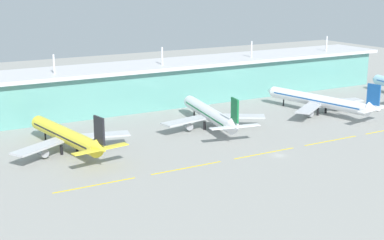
# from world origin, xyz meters

# --- Properties ---
(ground_plane) EXTENTS (600.00, 600.00, 0.00)m
(ground_plane) POSITION_xyz_m (0.00, 0.00, 0.00)
(ground_plane) COLOR gray
(terminal_building) EXTENTS (288.00, 34.00, 30.86)m
(terminal_building) POSITION_xyz_m (-0.00, 101.84, 11.13)
(terminal_building) COLOR #5B9E93
(terminal_building) RESTS_ON ground
(airliner_near_middle) EXTENTS (48.23, 60.08, 18.90)m
(airliner_near_middle) POSITION_xyz_m (-67.62, 43.79, 6.44)
(airliner_near_middle) COLOR yellow
(airliner_near_middle) RESTS_ON ground
(airliner_center) EXTENTS (47.97, 62.76, 18.90)m
(airliner_center) POSITION_xyz_m (-1.66, 46.60, 6.45)
(airliner_center) COLOR silver
(airliner_center) RESTS_ON ground
(airliner_far_middle) EXTENTS (47.91, 66.75, 18.90)m
(airliner_far_middle) POSITION_xyz_m (59.32, 42.98, 6.45)
(airliner_far_middle) COLOR white
(airliner_far_middle) RESTS_ON ground
(taxiway_stripe_west) EXTENTS (28.00, 0.70, 0.04)m
(taxiway_stripe_west) POSITION_xyz_m (-71.00, 4.91, 0.02)
(taxiway_stripe_west) COLOR yellow
(taxiway_stripe_west) RESTS_ON ground
(taxiway_stripe_mid_west) EXTENTS (28.00, 0.70, 0.04)m
(taxiway_stripe_mid_west) POSITION_xyz_m (-37.00, 4.91, 0.02)
(taxiway_stripe_mid_west) COLOR yellow
(taxiway_stripe_mid_west) RESTS_ON ground
(taxiway_stripe_centre) EXTENTS (28.00, 0.70, 0.04)m
(taxiway_stripe_centre) POSITION_xyz_m (-3.00, 4.91, 0.02)
(taxiway_stripe_centre) COLOR yellow
(taxiway_stripe_centre) RESTS_ON ground
(taxiway_stripe_mid_east) EXTENTS (28.00, 0.70, 0.04)m
(taxiway_stripe_mid_east) POSITION_xyz_m (31.00, 4.91, 0.02)
(taxiway_stripe_mid_east) COLOR yellow
(taxiway_stripe_mid_east) RESTS_ON ground
(baggage_cart) EXTENTS (2.05, 3.64, 2.48)m
(baggage_cart) POSITION_xyz_m (88.67, 33.34, 1.26)
(baggage_cart) COLOR silver
(baggage_cart) RESTS_ON ground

